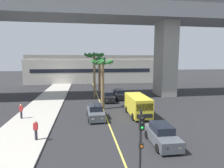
{
  "coord_description": "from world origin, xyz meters",
  "views": [
    {
      "loc": [
        -2.52,
        -2.26,
        6.63
      ],
      "look_at": [
        0.0,
        14.0,
        4.45
      ],
      "focal_mm": 30.1,
      "sensor_mm": 36.0,
      "label": 1
    }
  ],
  "objects_px": {
    "car_queue_third": "(120,94)",
    "traffic_light_median_near": "(141,139)",
    "palm_tree_near_median": "(102,71)",
    "car_queue_fourth": "(96,112)",
    "delivery_van": "(138,105)",
    "pedestrian_mid_block": "(21,111)",
    "car_queue_second": "(162,135)",
    "palm_tree_mid_median": "(94,60)",
    "car_queue_front": "(108,97)",
    "palm_tree_far_median": "(99,65)",
    "pedestrian_near_crosswalk": "(36,130)"
  },
  "relations": [
    {
      "from": "car_queue_second",
      "to": "palm_tree_far_median",
      "type": "xyz_separation_m",
      "value": [
        -2.73,
        24.7,
        4.64
      ]
    },
    {
      "from": "palm_tree_near_median",
      "to": "palm_tree_mid_median",
      "type": "height_order",
      "value": "palm_tree_mid_median"
    },
    {
      "from": "car_queue_fourth",
      "to": "pedestrian_mid_block",
      "type": "bearing_deg",
      "value": 174.36
    },
    {
      "from": "car_queue_front",
      "to": "car_queue_second",
      "type": "height_order",
      "value": "same"
    },
    {
      "from": "car_queue_second",
      "to": "palm_tree_near_median",
      "type": "distance_m",
      "value": 12.42
    },
    {
      "from": "car_queue_front",
      "to": "palm_tree_far_median",
      "type": "height_order",
      "value": "palm_tree_far_median"
    },
    {
      "from": "car_queue_front",
      "to": "palm_tree_mid_median",
      "type": "relative_size",
      "value": 0.53
    },
    {
      "from": "car_queue_third",
      "to": "traffic_light_median_near",
      "type": "distance_m",
      "value": 22.49
    },
    {
      "from": "pedestrian_mid_block",
      "to": "palm_tree_mid_median",
      "type": "bearing_deg",
      "value": 51.37
    },
    {
      "from": "car_queue_front",
      "to": "delivery_van",
      "type": "xyz_separation_m",
      "value": [
        2.39,
        -8.08,
        0.57
      ]
    },
    {
      "from": "car_queue_third",
      "to": "palm_tree_near_median",
      "type": "bearing_deg",
      "value": -119.79
    },
    {
      "from": "car_queue_third",
      "to": "pedestrian_mid_block",
      "type": "xyz_separation_m",
      "value": [
        -12.86,
        -9.37,
        0.28
      ]
    },
    {
      "from": "palm_tree_near_median",
      "to": "palm_tree_mid_median",
      "type": "distance_m",
      "value": 7.94
    },
    {
      "from": "car_queue_fourth",
      "to": "delivery_van",
      "type": "distance_m",
      "value": 5.04
    },
    {
      "from": "car_queue_front",
      "to": "palm_tree_mid_median",
      "type": "bearing_deg",
      "value": 121.09
    },
    {
      "from": "car_queue_second",
      "to": "car_queue_fourth",
      "type": "bearing_deg",
      "value": 123.33
    },
    {
      "from": "car_queue_third",
      "to": "pedestrian_mid_block",
      "type": "bearing_deg",
      "value": -143.93
    },
    {
      "from": "traffic_light_median_near",
      "to": "car_queue_third",
      "type": "bearing_deg",
      "value": 81.53
    },
    {
      "from": "car_queue_fourth",
      "to": "palm_tree_near_median",
      "type": "distance_m",
      "value": 5.97
    },
    {
      "from": "traffic_light_median_near",
      "to": "pedestrian_mid_block",
      "type": "height_order",
      "value": "traffic_light_median_near"
    },
    {
      "from": "traffic_light_median_near",
      "to": "delivery_van",
      "type": "bearing_deg",
      "value": 74.0
    },
    {
      "from": "car_queue_fourth",
      "to": "palm_tree_near_median",
      "type": "xyz_separation_m",
      "value": [
        1.17,
        3.9,
        4.37
      ]
    },
    {
      "from": "palm_tree_mid_median",
      "to": "pedestrian_near_crosswalk",
      "type": "xyz_separation_m",
      "value": [
        -5.77,
        -16.94,
        -5.45
      ]
    },
    {
      "from": "delivery_van",
      "to": "pedestrian_mid_block",
      "type": "distance_m",
      "value": 13.11
    },
    {
      "from": "traffic_light_median_near",
      "to": "car_queue_front",
      "type": "bearing_deg",
      "value": 86.79
    },
    {
      "from": "palm_tree_mid_median",
      "to": "palm_tree_far_median",
      "type": "distance_m",
      "value": 6.07
    },
    {
      "from": "palm_tree_mid_median",
      "to": "palm_tree_far_median",
      "type": "bearing_deg",
      "value": 76.76
    },
    {
      "from": "delivery_van",
      "to": "traffic_light_median_near",
      "type": "distance_m",
      "value": 12.9
    },
    {
      "from": "traffic_light_median_near",
      "to": "palm_tree_near_median",
      "type": "bearing_deg",
      "value": 91.04
    },
    {
      "from": "car_queue_second",
      "to": "palm_tree_mid_median",
      "type": "distance_m",
      "value": 20.16
    },
    {
      "from": "car_queue_fourth",
      "to": "car_queue_front",
      "type": "bearing_deg",
      "value": 72.8
    },
    {
      "from": "car_queue_second",
      "to": "palm_tree_far_median",
      "type": "distance_m",
      "value": 25.29
    },
    {
      "from": "car_queue_front",
      "to": "delivery_van",
      "type": "distance_m",
      "value": 8.44
    },
    {
      "from": "car_queue_third",
      "to": "palm_tree_near_median",
      "type": "distance_m",
      "value": 8.44
    },
    {
      "from": "car_queue_fourth",
      "to": "traffic_light_median_near",
      "type": "xyz_separation_m",
      "value": [
        1.46,
        -11.99,
        1.99
      ]
    },
    {
      "from": "car_queue_third",
      "to": "delivery_van",
      "type": "bearing_deg",
      "value": -88.64
    },
    {
      "from": "car_queue_second",
      "to": "traffic_light_median_near",
      "type": "xyz_separation_m",
      "value": [
        -3.26,
        -4.81,
        1.99
      ]
    },
    {
      "from": "car_queue_fourth",
      "to": "car_queue_second",
      "type": "bearing_deg",
      "value": -56.67
    },
    {
      "from": "car_queue_front",
      "to": "palm_tree_near_median",
      "type": "xyz_separation_m",
      "value": [
        -1.43,
        -4.51,
        4.37
      ]
    },
    {
      "from": "delivery_van",
      "to": "pedestrian_mid_block",
      "type": "xyz_separation_m",
      "value": [
        -13.1,
        0.46,
        -0.29
      ]
    },
    {
      "from": "delivery_van",
      "to": "palm_tree_near_median",
      "type": "height_order",
      "value": "palm_tree_near_median"
    },
    {
      "from": "palm_tree_far_median",
      "to": "pedestrian_mid_block",
      "type": "relative_size",
      "value": 4.36
    },
    {
      "from": "car_queue_second",
      "to": "pedestrian_near_crosswalk",
      "type": "relative_size",
      "value": 2.56
    },
    {
      "from": "car_queue_second",
      "to": "palm_tree_near_median",
      "type": "height_order",
      "value": "palm_tree_near_median"
    },
    {
      "from": "pedestrian_mid_block",
      "to": "car_queue_front",
      "type": "bearing_deg",
      "value": 35.4
    },
    {
      "from": "delivery_van",
      "to": "pedestrian_near_crosswalk",
      "type": "relative_size",
      "value": 3.25
    },
    {
      "from": "palm_tree_mid_median",
      "to": "car_queue_front",
      "type": "bearing_deg",
      "value": -58.91
    },
    {
      "from": "car_queue_front",
      "to": "palm_tree_far_median",
      "type": "distance_m",
      "value": 10.25
    },
    {
      "from": "car_queue_second",
      "to": "delivery_van",
      "type": "xyz_separation_m",
      "value": [
        0.28,
        7.51,
        0.57
      ]
    },
    {
      "from": "car_queue_front",
      "to": "delivery_van",
      "type": "bearing_deg",
      "value": -73.51
    }
  ]
}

